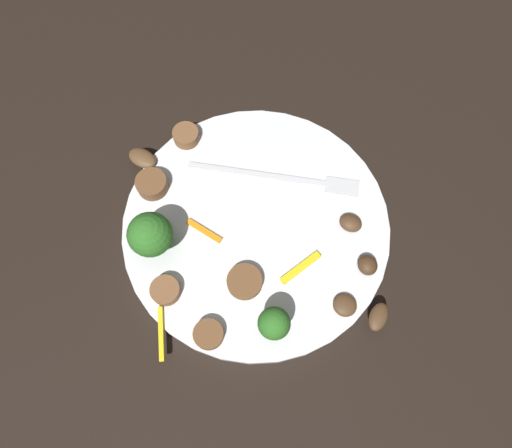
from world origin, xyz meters
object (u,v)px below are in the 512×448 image
at_px(broccoli_floret_1, 150,235).
at_px(pepper_strip_1, 300,268).
at_px(sausage_slice_0, 166,291).
at_px(fork, 286,179).
at_px(sausage_slice_2, 245,282).
at_px(sausage_slice_4, 152,184).
at_px(sausage_slice_1, 186,136).
at_px(mushroom_1, 367,265).
at_px(plate, 256,226).
at_px(sausage_slice_3, 209,334).
at_px(mushroom_4, 378,317).
at_px(mushroom_3, 351,223).
at_px(pepper_strip_0, 205,235).
at_px(broccoli_floret_0, 271,324).
at_px(pepper_strip_3, 161,334).
at_px(mushroom_0, 345,305).

relative_size(broccoli_floret_1, pepper_strip_1, 1.23).
bearing_deg(broccoli_floret_1, sausage_slice_0, -84.16).
distance_m(fork, broccoli_floret_1, 0.15).
distance_m(sausage_slice_2, sausage_slice_4, 0.14).
distance_m(broccoli_floret_1, sausage_slice_1, 0.13).
height_order(fork, mushroom_1, mushroom_1).
distance_m(plate, sausage_slice_1, 0.12).
distance_m(sausage_slice_3, mushroom_4, 0.16).
distance_m(plate, mushroom_3, 0.10).
distance_m(mushroom_1, pepper_strip_0, 0.16).
relative_size(plate, fork, 1.54).
distance_m(broccoli_floret_0, sausage_slice_2, 0.05).
xyz_separation_m(fork, sausage_slice_0, (-0.13, -0.10, 0.00)).
xyz_separation_m(fork, sausage_slice_4, (-0.14, 0.01, 0.01)).
relative_size(broccoli_floret_0, mushroom_4, 1.57).
height_order(broccoli_floret_0, mushroom_4, broccoli_floret_0).
bearing_deg(broccoli_floret_1, pepper_strip_1, -17.72).
xyz_separation_m(broccoli_floret_0, sausage_slice_2, (-0.02, 0.05, -0.02)).
bearing_deg(sausage_slice_0, pepper_strip_1, 1.59).
relative_size(sausage_slice_0, sausage_slice_2, 0.82).
xyz_separation_m(pepper_strip_1, pepper_strip_3, (-0.14, -0.04, 0.00)).
bearing_deg(sausage_slice_2, pepper_strip_0, 121.17).
xyz_separation_m(broccoli_floret_1, mushroom_0, (0.17, -0.09, -0.03)).
bearing_deg(fork, broccoli_floret_0, -88.05).
height_order(broccoli_floret_1, sausage_slice_2, broccoli_floret_1).
bearing_deg(sausage_slice_3, broccoli_floret_0, -2.69).
bearing_deg(mushroom_1, sausage_slice_1, 133.20).
height_order(sausage_slice_1, mushroom_3, sausage_slice_1).
bearing_deg(broccoli_floret_1, mushroom_1, -14.48).
xyz_separation_m(plate, sausage_slice_1, (-0.06, 0.11, 0.01)).
xyz_separation_m(broccoli_floret_0, pepper_strip_3, (-0.10, 0.01, -0.03)).
distance_m(mushroom_1, pepper_strip_3, 0.21).
relative_size(plate, mushroom_3, 11.79).
bearing_deg(mushroom_3, sausage_slice_2, -159.12).
bearing_deg(pepper_strip_0, mushroom_4, -34.93).
bearing_deg(sausage_slice_2, sausage_slice_4, 124.76).
height_order(sausage_slice_1, pepper_strip_0, sausage_slice_1).
bearing_deg(mushroom_4, sausage_slice_3, 177.16).
relative_size(fork, sausage_slice_0, 6.23).
bearing_deg(plate, pepper_strip_1, -55.54).
height_order(mushroom_3, mushroom_4, mushroom_3).
relative_size(broccoli_floret_1, mushroom_1, 2.77).
xyz_separation_m(fork, sausage_slice_2, (-0.06, -0.10, 0.00)).
bearing_deg(sausage_slice_4, sausage_slice_2, -55.24).
bearing_deg(mushroom_0, mushroom_1, 49.30).
height_order(sausage_slice_0, mushroom_0, sausage_slice_0).
relative_size(sausage_slice_2, sausage_slice_3, 1.22).
relative_size(broccoli_floret_0, sausage_slice_1, 1.60).
bearing_deg(pepper_strip_0, sausage_slice_3, -94.15).
xyz_separation_m(plate, fork, (0.04, 0.04, 0.01)).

